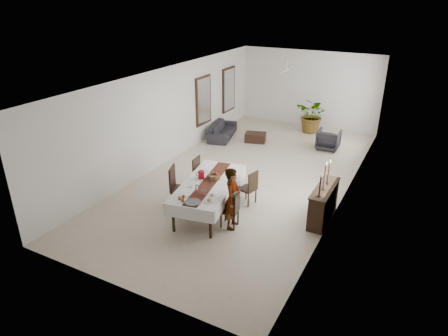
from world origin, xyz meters
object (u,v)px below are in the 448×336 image
red_pitcher (201,175)px  sideboard_body (323,204)px  dining_table_top (209,184)px  sofa (223,130)px  woman (233,198)px

red_pitcher → sideboard_body: red_pitcher is taller
dining_table_top → sofa: 5.92m
sofa → sideboard_body: bearing=-144.0°
red_pitcher → sofa: bearing=112.3°
dining_table_top → woman: woman is taller
dining_table_top → sideboard_body: bearing=8.6°
red_pitcher → sofa: size_ratio=0.11×
dining_table_top → sofa: dining_table_top is taller
red_pitcher → woman: (1.22, -0.56, -0.14)m
woman → sideboard_body: (1.89, 1.40, -0.35)m
sideboard_body → sofa: size_ratio=0.75×
woman → sofa: bearing=22.4°
dining_table_top → sofa: bearing=104.4°
sofa → red_pitcher: bearing=-171.7°
red_pitcher → sideboard_body: bearing=15.2°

